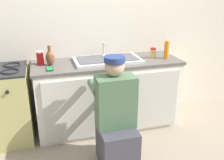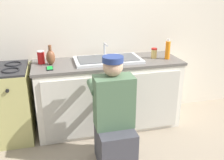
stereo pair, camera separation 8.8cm
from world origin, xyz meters
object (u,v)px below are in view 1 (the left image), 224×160
at_px(stove_range, 4,105).
at_px(cell_phone, 50,69).
at_px(sink_double_basin, 107,60).
at_px(soda_cup_red, 40,58).
at_px(condiment_jar, 153,53).
at_px(plumber_person, 116,121).
at_px(soap_bottle_orange, 167,50).
at_px(vase_decorative, 50,58).

xyz_separation_m(stove_range, cell_phone, (0.54, -0.14, 0.43)).
height_order(sink_double_basin, soda_cup_red, sink_double_basin).
xyz_separation_m(sink_double_basin, condiment_jar, (0.59, -0.01, 0.05)).
bearing_deg(stove_range, soda_cup_red, 11.20).
xyz_separation_m(sink_double_basin, soda_cup_red, (-0.78, 0.09, 0.06)).
relative_size(stove_range, soda_cup_red, 5.80).
xyz_separation_m(stove_range, plumber_person, (1.12, -0.73, 0.02)).
xyz_separation_m(stove_range, soda_cup_red, (0.45, 0.09, 0.50)).
relative_size(stove_range, cell_phone, 6.29).
height_order(sink_double_basin, plumber_person, plumber_person).
height_order(condiment_jar, cell_phone, condiment_jar).
relative_size(soap_bottle_orange, vase_decorative, 1.09).
bearing_deg(stove_range, sink_double_basin, 0.10).
distance_m(plumber_person, vase_decorative, 1.06).
xyz_separation_m(plumber_person, vase_decorative, (-0.56, 0.75, 0.49)).
xyz_separation_m(cell_phone, vase_decorative, (0.02, 0.16, 0.08)).
bearing_deg(plumber_person, cell_phone, 134.27).
xyz_separation_m(plumber_person, cell_phone, (-0.58, 0.59, 0.41)).
relative_size(plumber_person, vase_decorative, 4.80).
bearing_deg(cell_phone, soap_bottle_orange, 2.14).
relative_size(condiment_jar, soda_cup_red, 0.84).
relative_size(cell_phone, vase_decorative, 0.61).
bearing_deg(plumber_person, soda_cup_red, 129.14).
height_order(condiment_jar, soap_bottle_orange, soap_bottle_orange).
bearing_deg(stove_range, cell_phone, -14.35).
bearing_deg(sink_double_basin, stove_range, -179.90).
bearing_deg(plumber_person, sink_double_basin, 81.45).
bearing_deg(cell_phone, plumber_person, -45.73).
distance_m(sink_double_basin, stove_range, 1.31).
bearing_deg(soap_bottle_orange, sink_double_basin, 173.28).
xyz_separation_m(soda_cup_red, vase_decorative, (0.11, -0.07, 0.01)).
bearing_deg(sink_double_basin, cell_phone, -168.51).
distance_m(stove_range, vase_decorative, 0.76).
bearing_deg(soap_bottle_orange, cell_phone, -177.86).
relative_size(cell_phone, soda_cup_red, 0.92).
bearing_deg(vase_decorative, cell_phone, -96.99).
relative_size(sink_double_basin, stove_range, 0.91).
relative_size(sink_double_basin, plumber_person, 0.72).
distance_m(cell_phone, soap_bottle_orange, 1.43).
distance_m(stove_range, condiment_jar, 1.88).
bearing_deg(sink_double_basin, soda_cup_red, 173.63).
bearing_deg(soap_bottle_orange, condiment_jar, 153.69).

